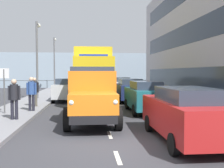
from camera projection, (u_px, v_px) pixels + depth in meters
ground_plane at (99, 106)px, 17.25m from camera, size 80.00×80.00×0.00m
sidewalk_left at (168, 104)px, 17.68m from camera, size 2.65×36.13×0.15m
sidewalk_right at (27, 105)px, 16.82m from camera, size 2.65×36.13×0.15m
road_centreline_markings at (99, 106)px, 17.21m from camera, size 0.12×32.86×0.01m
sea_horizon at (93, 70)px, 38.09m from camera, size 80.00×0.80×5.00m
seawall_railing at (93, 82)px, 34.58m from camera, size 28.08×0.08×1.20m
truck_vintage_orange at (92, 96)px, 11.11m from camera, size 2.17×5.64×2.43m
lorry_cargo_yellow at (93, 74)px, 18.88m from camera, size 2.58×8.20×3.87m
car_red_kerbside_near at (186, 113)px, 8.35m from camera, size 1.90×4.57×1.72m
car_teal_kerbside_1 at (145, 96)px, 14.32m from camera, size 1.76×4.08×1.72m
car_navy_kerbside_2 at (130, 90)px, 19.48m from camera, size 1.89×4.07×1.72m
car_white_kerbside_3 at (120, 86)px, 25.15m from camera, size 1.92×4.50×1.72m
car_silver_oppositeside_0 at (67, 89)px, 20.03m from camera, size 1.93×3.97×1.72m
pedestrian_near_railing at (14, 96)px, 11.37m from camera, size 0.53×0.34×1.76m
pedestrian_strolling at (31, 91)px, 13.90m from camera, size 0.53×0.34×1.80m
pedestrian_couple_b at (34, 89)px, 15.75m from camera, size 0.53×0.34×1.73m
lamp_post_promenade at (37, 52)px, 20.83m from camera, size 0.32×1.14×6.04m
lamp_post_far at (54, 58)px, 31.98m from camera, size 0.32×1.14×6.27m
street_sign at (4, 83)px, 13.02m from camera, size 0.50×0.07×2.25m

